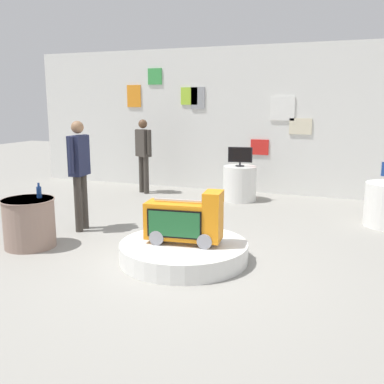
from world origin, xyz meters
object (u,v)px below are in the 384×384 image
object	(u,v)px
shopper_browsing_rear	(79,167)
main_display_pedestal	(184,251)
tv_on_left_rear	(240,156)
shopper_browsing_near_truck	(143,150)
novelty_firetruck_tv	(185,222)
bottle_on_side_table	(39,192)
display_pedestal_left_rear	(240,183)
side_table_round	(29,223)

from	to	relation	value
shopper_browsing_rear	main_display_pedestal	bearing A→B (deg)	-19.63
tv_on_left_rear	shopper_browsing_near_truck	bearing A→B (deg)	179.75
novelty_firetruck_tv	shopper_browsing_rear	xyz separation A→B (m)	(-2.13, 0.76, 0.51)
main_display_pedestal	shopper_browsing_near_truck	world-z (taller)	shopper_browsing_near_truck
main_display_pedestal	tv_on_left_rear	bearing A→B (deg)	93.80
shopper_browsing_rear	bottle_on_side_table	bearing A→B (deg)	-96.85
bottle_on_side_table	shopper_browsing_rear	bearing A→B (deg)	83.15
bottle_on_side_table	shopper_browsing_near_truck	distance (m)	4.01
novelty_firetruck_tv	display_pedestal_left_rear	size ratio (longest dim) A/B	1.39
display_pedestal_left_rear	tv_on_left_rear	distance (m)	0.60
main_display_pedestal	novelty_firetruck_tv	world-z (taller)	novelty_firetruck_tv
novelty_firetruck_tv	shopper_browsing_near_truck	xyz separation A→B (m)	(-2.56, 3.88, 0.45)
main_display_pedestal	side_table_round	size ratio (longest dim) A/B	2.26
side_table_round	shopper_browsing_near_truck	size ratio (longest dim) A/B	0.44
display_pedestal_left_rear	tv_on_left_rear	bearing A→B (deg)	-98.74
tv_on_left_rear	shopper_browsing_rear	size ratio (longest dim) A/B	0.29
tv_on_left_rear	bottle_on_side_table	distance (m)	4.44
novelty_firetruck_tv	tv_on_left_rear	size ratio (longest dim) A/B	2.01
novelty_firetruck_tv	tv_on_left_rear	world-z (taller)	tv_on_left_rear
side_table_round	bottle_on_side_table	xyz separation A→B (m)	(0.10, 0.14, 0.44)
display_pedestal_left_rear	novelty_firetruck_tv	bearing A→B (deg)	-85.92
main_display_pedestal	display_pedestal_left_rear	xyz separation A→B (m)	(-0.26, 3.87, 0.25)
main_display_pedestal	tv_on_left_rear	world-z (taller)	tv_on_left_rear
shopper_browsing_near_truck	shopper_browsing_rear	bearing A→B (deg)	-82.13
shopper_browsing_rear	novelty_firetruck_tv	bearing A→B (deg)	-19.56
novelty_firetruck_tv	main_display_pedestal	bearing A→B (deg)	167.66
display_pedestal_left_rear	shopper_browsing_near_truck	distance (m)	2.37
display_pedestal_left_rear	main_display_pedestal	bearing A→B (deg)	-86.22
novelty_firetruck_tv	side_table_round	world-z (taller)	novelty_firetruck_tv
main_display_pedestal	shopper_browsing_rear	xyz separation A→B (m)	(-2.11, 0.75, 0.93)
side_table_round	shopper_browsing_rear	bearing A→B (deg)	78.75
side_table_round	shopper_browsing_rear	distance (m)	1.24
tv_on_left_rear	novelty_firetruck_tv	bearing A→B (deg)	-85.90
side_table_round	display_pedestal_left_rear	bearing A→B (deg)	63.50
main_display_pedestal	display_pedestal_left_rear	distance (m)	3.89
tv_on_left_rear	shopper_browsing_near_truck	world-z (taller)	shopper_browsing_near_truck
bottle_on_side_table	tv_on_left_rear	bearing A→B (deg)	63.79
tv_on_left_rear	side_table_round	distance (m)	4.64
display_pedestal_left_rear	side_table_round	size ratio (longest dim) A/B	0.98
novelty_firetruck_tv	tv_on_left_rear	xyz separation A→B (m)	(-0.28, 3.87, 0.43)
tv_on_left_rear	shopper_browsing_rear	world-z (taller)	shopper_browsing_rear
side_table_round	novelty_firetruck_tv	bearing A→B (deg)	6.14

